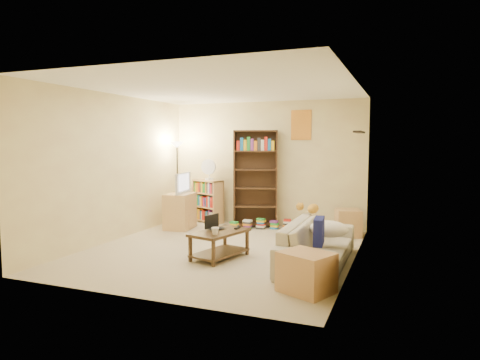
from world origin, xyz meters
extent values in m
plane|color=#BAA88B|center=(0.00, 0.00, 0.00)|extent=(4.50, 4.50, 0.00)
cube|color=beige|center=(0.00, 2.25, 1.25)|extent=(4.00, 0.04, 2.50)
cube|color=beige|center=(0.00, -2.25, 1.25)|extent=(4.00, 0.04, 2.50)
cube|color=beige|center=(-2.00, 0.00, 1.25)|extent=(0.04, 4.50, 2.50)
cube|color=beige|center=(2.00, 0.00, 1.25)|extent=(0.04, 4.50, 2.50)
cube|color=white|center=(0.00, 0.00, 2.50)|extent=(4.00, 4.50, 0.04)
cube|color=red|center=(0.72, 2.24, 2.02)|extent=(0.40, 0.02, 0.58)
cube|color=black|center=(1.92, 1.30, 1.85)|extent=(0.12, 0.80, 0.03)
imported|color=#BDAE9D|center=(1.55, -0.24, 0.29)|extent=(1.99, 0.79, 0.58)
cube|color=navy|center=(1.65, -0.67, 0.55)|extent=(0.15, 0.39, 0.34)
ellipsoid|color=white|center=(1.69, -0.19, 0.50)|extent=(0.53, 0.38, 0.23)
ellipsoid|color=gold|center=(1.33, 0.52, 0.65)|extent=(0.36, 0.16, 0.15)
sphere|color=gold|center=(1.12, 0.52, 0.67)|extent=(0.12, 0.12, 0.12)
cube|color=#412C19|center=(0.16, -0.45, 0.38)|extent=(0.71, 1.00, 0.04)
cube|color=#412C19|center=(0.16, -0.45, 0.08)|extent=(0.68, 0.95, 0.03)
cube|color=#412C19|center=(-0.14, -0.77, 0.20)|extent=(0.04, 0.04, 0.40)
cube|color=#412C19|center=(0.27, -0.88, 0.20)|extent=(0.04, 0.04, 0.40)
cube|color=#412C19|center=(0.06, -0.01, 0.20)|extent=(0.04, 0.04, 0.40)
cube|color=#412C19|center=(0.47, -0.12, 0.20)|extent=(0.04, 0.04, 0.40)
imported|color=black|center=(0.13, -0.39, 0.41)|extent=(0.43, 0.41, 0.02)
cube|color=white|center=(0.00, -0.36, 0.52)|extent=(0.09, 0.29, 0.20)
imported|color=white|center=(0.21, -0.70, 0.45)|extent=(0.11, 0.11, 0.10)
cube|color=black|center=(0.34, -0.18, 0.41)|extent=(0.06, 0.16, 0.02)
cube|color=tan|center=(-1.43, 1.24, 0.35)|extent=(0.53, 0.69, 0.69)
imported|color=black|center=(-1.43, 1.24, 0.89)|extent=(0.72, 0.25, 0.40)
cube|color=#3D2717|center=(-0.13, 1.98, 0.96)|extent=(0.91, 0.53, 1.92)
cube|color=tan|center=(-1.22, 2.04, 0.45)|extent=(0.75, 0.54, 0.90)
cylinder|color=white|center=(-1.17, 2.02, 0.92)|extent=(0.18, 0.18, 0.04)
cylinder|color=white|center=(-1.17, 2.02, 1.02)|extent=(0.02, 0.02, 0.18)
cylinder|color=white|center=(-1.17, 1.99, 1.18)|extent=(0.32, 0.06, 0.32)
cylinder|color=black|center=(-1.74, 1.70, 0.01)|extent=(0.25, 0.25, 0.03)
cylinder|color=black|center=(-1.74, 1.70, 0.80)|extent=(0.03, 0.03, 1.60)
cone|color=beige|center=(-1.74, 1.70, 1.63)|extent=(0.29, 0.29, 0.13)
cube|color=tan|center=(1.72, 1.72, 0.24)|extent=(0.54, 0.54, 0.48)
cube|color=tan|center=(1.65, -1.40, 0.23)|extent=(0.69, 0.64, 0.45)
cube|color=red|center=(-0.44, 1.60, 0.07)|extent=(0.17, 0.13, 0.14)
cube|color=#1966B2|center=(-0.19, 1.69, 0.09)|extent=(0.17, 0.13, 0.17)
cube|color=gold|center=(0.05, 1.78, 0.10)|extent=(0.17, 0.13, 0.21)
cube|color=#268C33|center=(0.30, 1.87, 0.08)|extent=(0.17, 0.13, 0.16)
cube|color=#7F338C|center=(0.54, 1.97, 0.09)|extent=(0.17, 0.13, 0.19)
camera|label=1|loc=(2.65, -6.03, 1.68)|focal=32.00mm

